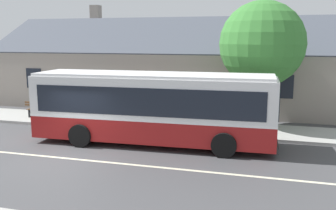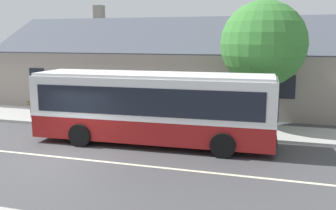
% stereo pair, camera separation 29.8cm
% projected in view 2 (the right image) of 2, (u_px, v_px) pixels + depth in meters
% --- Properties ---
extents(ground_plane, '(300.00, 300.00, 0.00)m').
position_uv_depth(ground_plane, '(62.00, 157.00, 14.64)').
color(ground_plane, '#424244').
extents(sidewalk_far, '(60.00, 3.00, 0.15)m').
position_uv_depth(sidewalk_far, '(124.00, 123.00, 20.28)').
color(sidewalk_far, '#9E9E99').
rests_on(sidewalk_far, ground).
extents(lane_divider_stripe, '(60.00, 0.16, 0.01)m').
position_uv_depth(lane_divider_stripe, '(62.00, 157.00, 14.64)').
color(lane_divider_stripe, beige).
rests_on(lane_divider_stripe, ground).
extents(community_building, '(23.07, 9.93, 7.09)m').
position_uv_depth(community_building, '(171.00, 75.00, 27.21)').
color(community_building, gray).
rests_on(community_building, ground).
extents(transit_bus, '(10.60, 3.04, 3.11)m').
position_uv_depth(transit_bus, '(153.00, 106.00, 16.29)').
color(transit_bus, maroon).
rests_on(transit_bus, ground).
extents(bench_by_building, '(1.65, 0.51, 0.94)m').
position_uv_depth(bench_by_building, '(43.00, 110.00, 21.28)').
color(bench_by_building, brown).
rests_on(bench_by_building, sidewalk_far).
extents(street_tree_primary, '(4.30, 4.30, 6.46)m').
position_uv_depth(street_tree_primary, '(262.00, 46.00, 18.70)').
color(street_tree_primary, '#4C3828').
rests_on(street_tree_primary, ground).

